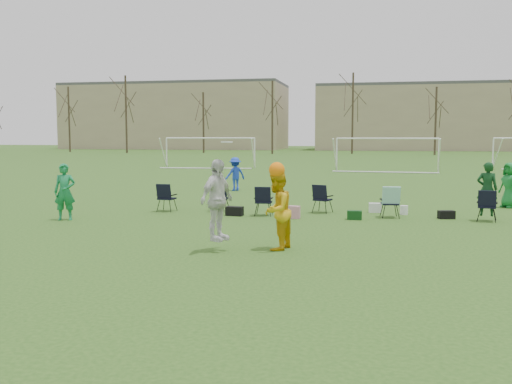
% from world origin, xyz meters
% --- Properties ---
extents(ground, '(260.00, 260.00, 0.00)m').
position_xyz_m(ground, '(0.00, 0.00, 0.00)').
color(ground, '#284D18').
rests_on(ground, ground).
extents(fielder_green_near, '(0.74, 0.60, 1.77)m').
position_xyz_m(fielder_green_near, '(-6.27, 5.20, 0.88)').
color(fielder_green_near, '#167E45').
rests_on(fielder_green_near, ground).
extents(fielder_blue, '(1.15, 1.13, 1.59)m').
position_xyz_m(fielder_blue, '(-3.35, 15.46, 0.79)').
color(fielder_blue, blue).
rests_on(fielder_blue, ground).
extents(fielder_green_far, '(0.87, 0.96, 1.65)m').
position_xyz_m(fielder_green_far, '(7.97, 11.29, 0.83)').
color(fielder_green_far, '#14732C').
rests_on(fielder_green_far, ground).
extents(center_contest, '(2.13, 1.55, 2.50)m').
position_xyz_m(center_contest, '(0.38, 1.78, 1.05)').
color(center_contest, silver).
rests_on(center_contest, ground).
extents(sideline_setup, '(11.13, 2.28, 1.82)m').
position_xyz_m(sideline_setup, '(1.82, 7.88, 0.53)').
color(sideline_setup, '#0F3718').
rests_on(sideline_setup, ground).
extents(goal_left, '(7.39, 0.76, 2.46)m').
position_xyz_m(goal_left, '(-10.00, 34.00, 1.92)').
color(goal_left, white).
rests_on(goal_left, ground).
extents(goal_mid, '(7.40, 0.63, 2.46)m').
position_xyz_m(goal_mid, '(4.00, 32.00, 1.92)').
color(goal_mid, white).
rests_on(goal_mid, ground).
extents(tree_line, '(110.28, 3.28, 11.40)m').
position_xyz_m(tree_line, '(0.24, 69.85, 5.09)').
color(tree_line, '#382B21').
rests_on(tree_line, ground).
extents(building_row, '(126.00, 16.00, 13.00)m').
position_xyz_m(building_row, '(6.73, 96.00, 5.99)').
color(building_row, tan).
rests_on(building_row, ground).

